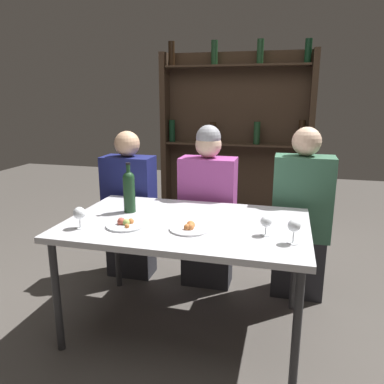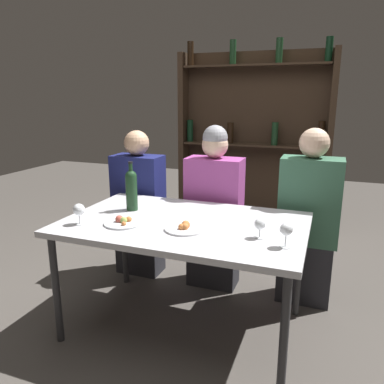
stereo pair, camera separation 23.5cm
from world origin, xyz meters
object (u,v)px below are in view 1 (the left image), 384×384
Objects in this scene: food_plate_0 at (126,224)px; food_plate_1 at (190,228)px; seated_person_left at (130,210)px; wine_bottle at (129,190)px; seated_person_right at (301,219)px; wine_glass_2 at (79,214)px; wine_glass_0 at (266,222)px; seated_person_center at (208,211)px; wine_glass_1 at (294,227)px.

food_plate_1 is at bearing 5.01° from food_plate_0.
seated_person_left is at bearing 132.85° from food_plate_1.
food_plate_1 is (0.47, -0.24, -0.14)m from wine_bottle.
seated_person_right is (1.01, 0.79, -0.14)m from food_plate_0.
seated_person_left is 1.34m from seated_person_right.
food_plate_1 is at bearing 11.47° from wine_glass_2.
wine_bottle is at bearing 67.46° from wine_glass_2.
wine_glass_2 is at bearing -171.82° from wine_glass_0.
seated_person_left reaches higher than wine_glass_0.
seated_person_center and seated_person_right have the same top height.
seated_person_center reaches higher than seated_person_left.
seated_person_center is (-0.48, 0.74, -0.20)m from wine_glass_0.
seated_person_center is at bearing 51.84° from wine_bottle.
wine_glass_0 is 0.09× the size of seated_person_center.
food_plate_0 is 0.87m from seated_person_center.
seated_person_right is at bearing 50.27° from food_plate_1.
wine_glass_0 is at bearing 4.08° from food_plate_0.
food_plate_0 is 0.18× the size of seated_person_right.
wine_bottle reaches higher than food_plate_0.
wine_bottle is at bearing 166.55° from wine_glass_0.
wine_glass_2 is at bearing -176.76° from wine_glass_1.
seated_person_center is (0.65, 0.00, 0.04)m from seated_person_left.
wine_glass_1 is at bearing -1.53° from food_plate_0.
seated_person_left is (-1.27, 0.82, -0.25)m from wine_glass_1.
wine_bottle is at bearing 108.43° from food_plate_0.
wine_glass_0 is at bearing -57.14° from seated_person_center.
seated_person_center is 1.00× the size of seated_person_right.
wine_glass_0 is at bearing 150.39° from wine_glass_1.
wine_glass_2 is 0.64m from food_plate_1.
food_plate_1 is 0.19× the size of seated_person_center.
wine_glass_2 reaches higher than food_plate_1.
wine_glass_1 is at bearing -29.61° from wine_glass_0.
seated_person_center is at bearing 180.00° from seated_person_right.
wine_bottle is 2.53× the size of wine_glass_1.
seated_person_left is at bearing 112.37° from food_plate_0.
food_plate_0 is (-0.80, -0.06, -0.06)m from wine_glass_0.
food_plate_0 is 0.88m from seated_person_left.
seated_person_right is (0.07, 0.82, -0.22)m from wine_glass_1.
seated_person_center is at bearing 0.00° from seated_person_left.
food_plate_0 is (0.24, 0.09, -0.07)m from wine_glass_2.
wine_bottle is 0.26× the size of seated_person_center.
seated_person_left reaches higher than food_plate_1.
seated_person_left is 0.95× the size of seated_person_center.
seated_person_right is at bearing 0.00° from seated_person_center.
wine_glass_1 is 0.85m from seated_person_right.
seated_person_left is at bearing 146.78° from wine_glass_0.
food_plate_0 is at bearing -112.11° from seated_person_center.
food_plate_0 is at bearing -141.86° from seated_person_right.
seated_person_right is at bearing 35.31° from wine_glass_2.
seated_person_right is (1.10, 0.52, -0.28)m from wine_bottle.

